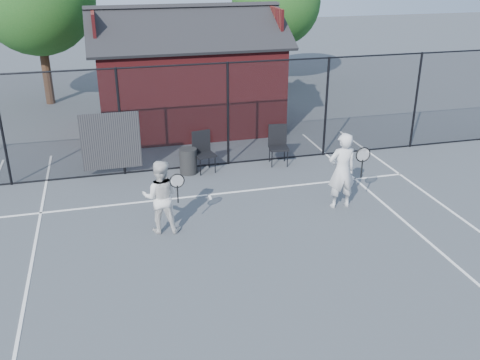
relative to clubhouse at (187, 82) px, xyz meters
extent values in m
plane|color=#4C5256|center=(-0.50, -9.00, -1.61)|extent=(80.00, 80.00, 0.00)
cube|color=white|center=(-0.50, -6.00, -1.60)|extent=(11.00, 0.06, 0.01)
cube|color=white|center=(-4.61, -11.00, -1.60)|extent=(0.06, 18.00, 0.01)
cube|color=white|center=(3.61, -11.00, -1.60)|extent=(0.06, 18.00, 0.01)
cube|color=white|center=(-0.50, -6.15, -1.60)|extent=(0.06, 0.30, 0.01)
cylinder|color=black|center=(-5.50, -4.00, -0.11)|extent=(0.07, 0.07, 3.00)
cylinder|color=black|center=(-2.50, -4.00, -0.11)|extent=(0.07, 0.07, 3.00)
cylinder|color=black|center=(0.50, -4.00, -0.11)|extent=(0.07, 0.07, 3.00)
cylinder|color=black|center=(3.50, -4.00, -0.11)|extent=(0.07, 0.07, 3.00)
cylinder|color=black|center=(6.50, -4.00, -0.11)|extent=(0.07, 0.07, 3.00)
cylinder|color=black|center=(-0.50, -4.00, 1.36)|extent=(22.00, 0.04, 0.04)
cylinder|color=black|center=(-0.50, -4.00, -1.58)|extent=(22.00, 0.04, 0.04)
cube|color=black|center=(-0.50, -4.00, -0.11)|extent=(22.00, 3.00, 0.01)
cube|color=black|center=(-2.80, -4.02, -0.61)|extent=(1.60, 0.04, 1.60)
cube|color=maroon|center=(0.00, 0.00, -0.11)|extent=(6.00, 4.00, 3.00)
cube|color=black|center=(0.00, -1.00, 1.92)|extent=(6.50, 2.36, 1.32)
cube|color=black|center=(0.00, 1.00, 1.92)|extent=(6.50, 2.36, 1.32)
cube|color=maroon|center=(-2.95, 0.00, 1.92)|extent=(0.10, 2.80, 1.06)
cube|color=maroon|center=(2.95, 0.00, 1.92)|extent=(0.10, 2.80, 1.06)
cylinder|color=black|center=(-5.00, 4.50, -0.35)|extent=(0.36, 0.36, 2.52)
cylinder|color=black|center=(5.00, 5.50, -0.49)|extent=(0.36, 0.36, 2.23)
sphere|color=#164D17|center=(5.00, 5.50, 2.11)|extent=(3.97, 3.97, 3.97)
imported|color=silver|center=(2.47, -7.46, -0.66)|extent=(0.70, 0.46, 1.89)
torus|color=black|center=(2.79, -7.84, -0.14)|extent=(0.37, 0.03, 0.37)
cylinder|color=black|center=(2.79, -7.84, -0.50)|extent=(0.04, 0.04, 0.45)
imported|color=silver|center=(-1.88, -7.60, -0.77)|extent=(0.93, 0.79, 1.67)
torus|color=black|center=(-1.55, -7.93, -0.29)|extent=(0.33, 0.03, 0.33)
cylinder|color=black|center=(-1.55, -7.93, -0.60)|extent=(0.03, 0.03, 0.40)
cube|color=black|center=(-0.28, -4.40, -1.04)|extent=(0.64, 0.66, 1.12)
cube|color=black|center=(1.91, -4.40, -1.04)|extent=(0.62, 0.64, 1.13)
cylinder|color=black|center=(-0.75, -4.40, -1.25)|extent=(0.60, 0.60, 0.72)
camera|label=1|loc=(-2.87, -18.29, 4.17)|focal=40.00mm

